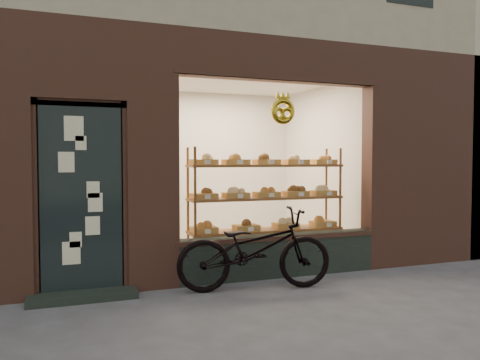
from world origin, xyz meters
name	(u,v)px	position (x,y,z in m)	size (l,w,h in m)	color
ground	(335,338)	(0.00, 0.00, 0.00)	(90.00, 90.00, 0.00)	#464646
display_shelf	(266,206)	(0.45, 2.55, 0.89)	(2.20, 0.45, 1.70)	brown
bicycle	(255,249)	(-0.09, 1.63, 0.48)	(0.64, 1.83, 0.96)	black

